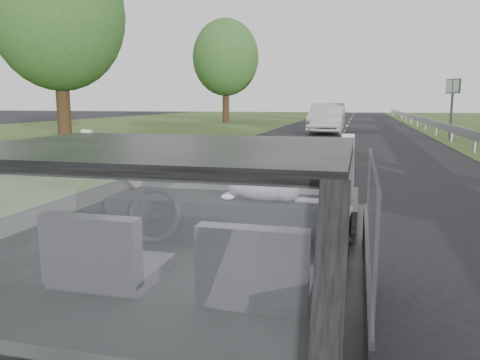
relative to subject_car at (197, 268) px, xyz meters
The scene contains 10 objects.
subject_car is the anchor object (origin of this frame).
dashboard 0.64m from the subject_car, 90.00° to the left, with size 1.58×0.45×0.30m, color black.
driver_seat 0.52m from the subject_car, 144.06° to the right, with size 0.50×0.72×0.42m, color black.
passenger_seat 0.52m from the subject_car, 35.94° to the right, with size 0.50×0.72×0.42m, color black.
steering_wheel 0.55m from the subject_car, 140.48° to the left, with size 0.36×0.36×0.04m, color black.
cat 0.72m from the subject_car, 65.98° to the left, with size 0.59×0.18×0.27m, color slate.
other_car 22.33m from the subject_car, 92.09° to the left, with size 1.86×4.70×1.55m, color #BDBDBD.
highway_sign 20.27m from the subject_car, 76.75° to the left, with size 0.10×1.03×2.58m, color #195622.
tree_5 17.18m from the subject_car, 126.99° to the left, with size 4.90×4.90×7.42m, color #2D5223, non-canonical shape.
tree_6 33.69m from the subject_car, 105.77° to the left, with size 4.94×4.94×7.49m, color #2D5223, non-canonical shape.
Camera 1 is at (0.84, -2.32, 1.63)m, focal length 35.00 mm.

